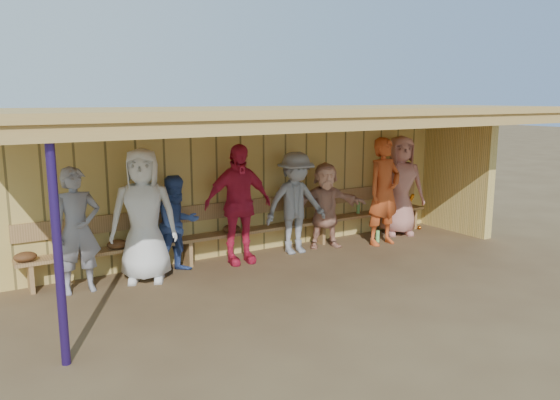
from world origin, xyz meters
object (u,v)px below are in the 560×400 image
Objects in this scene: player_c at (178,224)px; player_g at (384,192)px; player_e at (296,203)px; player_f at (325,205)px; player_d at (238,204)px; player_h at (400,186)px; player_b at (144,215)px; bench at (257,223)px; player_a at (77,230)px.

player_c is 3.82m from player_g.
player_e is 1.15× the size of player_f.
player_h is at bearing 4.39° from player_d.
player_d is 0.99× the size of player_g.
player_b is 2.67m from player_e.
player_c is at bearing 171.49° from player_g.
player_f is 1.29m from bench.
player_b is 1.00× the size of player_g.
player_h reaches higher than bench.
player_g reaches higher than player_f.
player_e is (1.09, -0.01, -0.09)m from player_d.
player_d is at bearing -155.07° from player_h.
player_d is at bearing 169.96° from player_g.
player_f is at bearing 25.45° from player_b.
player_d is at bearing 26.50° from player_b.
player_f is at bearing 156.57° from player_g.
player_e is at bearing -154.63° from player_h.
bench is (-0.57, 0.34, -0.35)m from player_e.
bench is (2.09, 0.41, -0.45)m from player_b.
player_b is at bearing 173.65° from player_g.
player_c is at bearing -176.77° from player_e.
player_b is 2.18m from bench.
player_c is at bearing -177.70° from player_d.
player_d is 1.10× the size of player_e.
player_a is at bearing -174.26° from player_d.
player_h reaches higher than player_f.
player_h reaches higher than player_a.
player_c is at bearing 34.81° from player_b.
player_f is 1.11m from player_g.
player_e is 0.90× the size of player_h.
player_b is 5.11m from player_h.
player_e is 1.72m from player_g.
player_a is 0.89× the size of player_b.
player_b is 1.01× the size of player_d.
player_f reaches higher than player_c.
player_a is 3.06m from bench.
player_a is 5.28m from player_g.
player_g is at bearing -2.83° from player_a.
bench is at bearing 160.22° from player_g.
player_a is at bearing -154.52° from player_h.
player_g is (2.77, -0.36, 0.01)m from player_d.
player_a is 0.93m from player_b.
player_b reaches higher than player_d.
player_c is 2.77m from player_f.
player_b is at bearing -154.31° from player_h.
player_e is at bearing 3.41° from player_d.
player_g is 0.26× the size of bench.
player_d is 1.27× the size of player_f.
player_g is at bearing -0.06° from player_f.
player_a is 0.90× the size of player_d.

